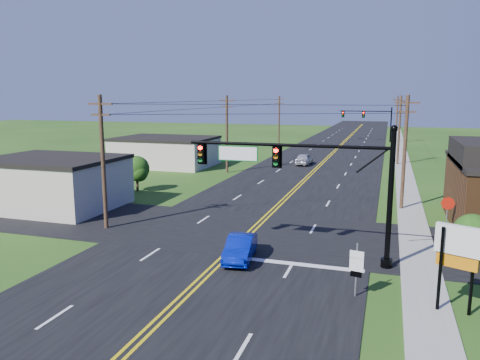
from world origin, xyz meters
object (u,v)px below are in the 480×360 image
(blue_car, at_px, (240,248))
(stop_sign, at_px, (448,207))
(route_sign, at_px, (356,266))
(signal_mast_main, at_px, (304,175))
(signal_mast_far, at_px, (368,119))

(blue_car, bearing_deg, stop_sign, 30.57)
(route_sign, bearing_deg, signal_mast_main, 137.29)
(blue_car, xyz_separation_m, stop_sign, (11.36, 9.02, 1.10))
(stop_sign, bearing_deg, signal_mast_main, -133.14)
(signal_mast_far, height_order, route_sign, signal_mast_far)
(blue_car, distance_m, route_sign, 7.13)
(blue_car, height_order, stop_sign, stop_sign)
(signal_mast_main, height_order, signal_mast_far, same)
(signal_mast_main, relative_size, route_sign, 4.51)
(signal_mast_far, relative_size, blue_car, 2.76)
(blue_car, distance_m, stop_sign, 14.55)
(signal_mast_far, xyz_separation_m, blue_car, (-3.33, -73.17, -3.89))
(signal_mast_main, xyz_separation_m, blue_car, (-3.23, -1.17, -4.09))
(route_sign, bearing_deg, signal_mast_far, 102.84)
(signal_mast_main, bearing_deg, blue_car, -160.04)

